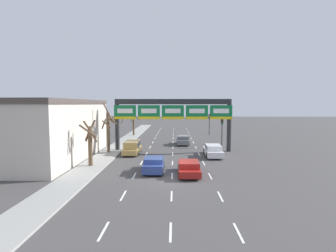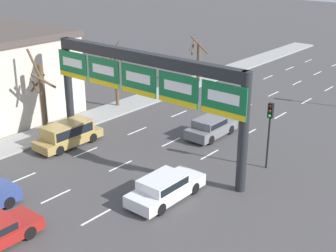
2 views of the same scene
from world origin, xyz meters
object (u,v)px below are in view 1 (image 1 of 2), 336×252
car_white (213,150)px  tree_bare_furthest (90,142)px  tree_bare_closest (133,123)px  traffic_light_near_gantry (222,126)px  car_red (189,167)px  tree_bare_third (118,127)px  tree_bare_second (108,129)px  sign_gantry (173,112)px  traffic_light_mid_block (209,120)px  car_grey (183,140)px  car_blue (154,164)px  suv_gold (132,147)px

car_white → tree_bare_furthest: tree_bare_furthest is taller
tree_bare_closest → tree_bare_furthest: bearing=-90.6°
traffic_light_near_gantry → tree_bare_furthest: tree_bare_furthest is taller
traffic_light_near_gantry → tree_bare_furthest: (-15.22, -12.64, -0.47)m
car_red → tree_bare_third: 20.35m
traffic_light_near_gantry → tree_bare_second: 16.15m
sign_gantry → tree_bare_third: (-8.50, 5.90, -2.50)m
tree_bare_second → tree_bare_furthest: (0.03, -7.31, -0.53)m
traffic_light_mid_block → tree_bare_second: bearing=-127.2°
car_grey → tree_bare_furthest: tree_bare_furthest is taller
tree_bare_closest → traffic_light_near_gantry: bearing=-41.0°
traffic_light_near_gantry → tree_bare_second: (-15.25, -5.32, 0.05)m
sign_gantry → tree_bare_furthest: sign_gantry is taller
car_blue → tree_bare_furthest: bearing=166.0°
tree_bare_second → tree_bare_furthest: tree_bare_second is taller
tree_bare_furthest → sign_gantry: bearing=48.3°
car_grey → tree_bare_third: tree_bare_third is taller
sign_gantry → car_red: sign_gantry is taller
tree_bare_third → suv_gold: bearing=-66.8°
car_blue → tree_bare_third: (-6.81, 16.58, 1.99)m
sign_gantry → traffic_light_mid_block: 20.01m
traffic_light_near_gantry → car_grey: bearing=160.2°
car_grey → suv_gold: size_ratio=0.88×
suv_gold → tree_bare_furthest: 7.80m
car_blue → tree_bare_closest: tree_bare_closest is taller
tree_bare_closest → traffic_light_mid_block: bearing=7.3°
sign_gantry → car_red: bearing=-82.9°
car_red → sign_gantry: bearing=97.1°
car_red → tree_bare_closest: tree_bare_closest is taller
car_blue → tree_bare_third: bearing=112.3°
traffic_light_near_gantry → tree_bare_third: bearing=171.5°
tree_bare_closest → car_blue: bearing=-77.3°
sign_gantry → tree_bare_third: size_ratio=2.86×
car_blue → sign_gantry: bearing=81.0°
traffic_light_mid_block → tree_bare_third: 20.21m
sign_gantry → traffic_light_mid_block: bearing=68.5°
sign_gantry → tree_bare_third: bearing=145.3°
car_white → traffic_light_mid_block: 22.23m
sign_gantry → car_red: (1.47, -11.73, -4.54)m
traffic_light_near_gantry → car_red: bearing=-110.3°
car_blue → car_white: size_ratio=0.84×
tree_bare_closest → tree_bare_third: tree_bare_third is taller
car_blue → traffic_light_near_gantry: traffic_light_near_gantry is taller
car_grey → traffic_light_near_gantry: 6.39m
suv_gold → traffic_light_near_gantry: bearing=24.8°
car_grey → tree_bare_third: bearing=178.1°
suv_gold → tree_bare_second: bearing=174.2°
sign_gantry → car_grey: (1.51, 5.57, -4.47)m
car_white → tree_bare_second: bearing=172.6°
suv_gold → car_white: (9.90, -1.38, -0.16)m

